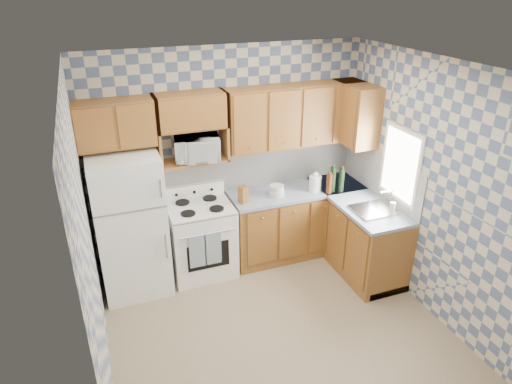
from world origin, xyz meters
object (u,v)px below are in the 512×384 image
at_px(stove_body, 201,240).
at_px(electric_kettle, 315,184).
at_px(refrigerator, 131,225).
at_px(microwave, 197,149).

height_order(stove_body, electric_kettle, electric_kettle).
relative_size(refrigerator, microwave, 3.31).
xyz_separation_m(microwave, electric_kettle, (1.43, -0.23, -0.57)).
distance_m(refrigerator, electric_kettle, 2.29).
height_order(stove_body, microwave, microwave).
distance_m(refrigerator, stove_body, 0.89).
bearing_deg(microwave, stove_body, -98.34).
distance_m(stove_body, microwave, 1.15).
bearing_deg(stove_body, microwave, 72.06).
relative_size(stove_body, microwave, 1.78).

